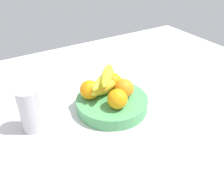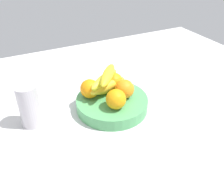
{
  "view_description": "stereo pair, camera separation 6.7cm",
  "coord_description": "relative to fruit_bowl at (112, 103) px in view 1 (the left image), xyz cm",
  "views": [
    {
      "loc": [
        41.04,
        63.44,
        56.93
      ],
      "look_at": [
        1.87,
        -1.35,
        8.63
      ],
      "focal_mm": 38.14,
      "sensor_mm": 36.0,
      "label": 1
    },
    {
      "loc": [
        35.16,
        66.65,
        56.93
      ],
      "look_at": [
        1.87,
        -1.35,
        8.63
      ],
      "focal_mm": 38.14,
      "sensor_mm": 36.0,
      "label": 2
    }
  ],
  "objects": [
    {
      "name": "thermos_tumbler",
      "position": [
        29.85,
        -4.19,
        5.65
      ],
      "size": [
        7.36,
        7.36,
        15.93
      ],
      "primitive_type": "cylinder",
      "color": "#BDB7C0",
      "rests_on": "ground_plane"
    },
    {
      "name": "orange_back_left",
      "position": [
        7.18,
        -4.68,
        6.02
      ],
      "size": [
        7.4,
        7.4,
        7.4
      ],
      "primitive_type": "sphere",
      "color": "orange",
      "rests_on": "fruit_bowl"
    },
    {
      "name": "banana_bunch",
      "position": [
        0.44,
        -3.79,
        7.62
      ],
      "size": [
        17.7,
        15.89,
        10.6
      ],
      "color": "yellow",
      "rests_on": "fruit_bowl"
    },
    {
      "name": "orange_center",
      "position": [
        -3.42,
        -5.38,
        6.02
      ],
      "size": [
        7.4,
        7.4,
        7.4
      ],
      "primitive_type": "sphere",
      "color": "orange",
      "rests_on": "fruit_bowl"
    },
    {
      "name": "ground_plane",
      "position": [
        -1.87,
        1.35,
        -3.82
      ],
      "size": [
        180.0,
        140.0,
        3.0
      ],
      "primitive_type": "cube",
      "color": "silver"
    },
    {
      "name": "orange_front_right",
      "position": [
        -4.64,
        1.8,
        6.02
      ],
      "size": [
        7.4,
        7.4,
        7.4
      ],
      "primitive_type": "sphere",
      "color": "orange",
      "rests_on": "fruit_bowl"
    },
    {
      "name": "fruit_bowl",
      "position": [
        0.0,
        0.0,
        0.0
      ],
      "size": [
        27.85,
        27.85,
        4.63
      ],
      "primitive_type": "cylinder",
      "color": "#4FA160",
      "rests_on": "ground_plane"
    },
    {
      "name": "orange_front_left",
      "position": [
        1.35,
        5.98,
        6.02
      ],
      "size": [
        7.4,
        7.4,
        7.4
      ],
      "primitive_type": "sphere",
      "color": "orange",
      "rests_on": "fruit_bowl"
    }
  ]
}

